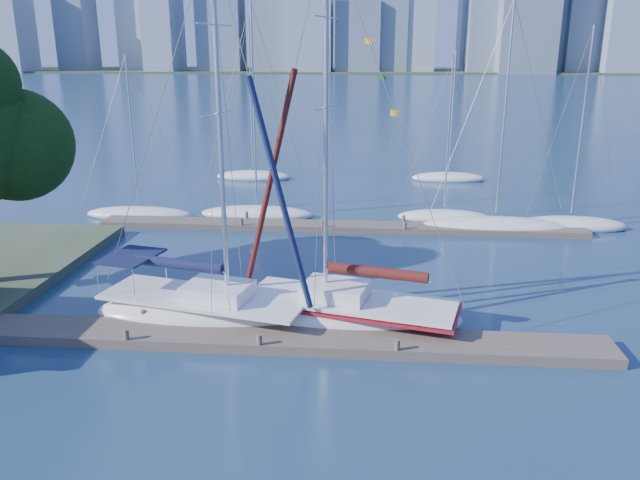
{
  "coord_description": "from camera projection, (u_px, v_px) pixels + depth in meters",
  "views": [
    {
      "loc": [
        3.95,
        -21.29,
        10.73
      ],
      "look_at": [
        1.8,
        4.0,
        2.96
      ],
      "focal_mm": 35.0,
      "sensor_mm": 36.0,
      "label": 1
    }
  ],
  "objects": [
    {
      "name": "bg_boat_0",
      "position": [
        139.0,
        214.0,
        41.58
      ],
      "size": [
        7.45,
        4.45,
        10.78
      ],
      "rotation": [
        0.0,
        0.0,
        0.35
      ],
      "color": "silver",
      "rests_on": "ground"
    },
    {
      "name": "sailboat_navy",
      "position": [
        204.0,
        295.0,
        25.44
      ],
      "size": [
        9.61,
        4.96,
        15.18
      ],
      "rotation": [
        0.0,
        0.0,
        -0.22
      ],
      "color": "silver",
      "rests_on": "ground"
    },
    {
      "name": "bg_boat_3",
      "position": [
        444.0,
        216.0,
        40.96
      ],
      "size": [
        6.31,
        3.47,
        10.74
      ],
      "rotation": [
        0.0,
        0.0,
        -0.27
      ],
      "color": "silver",
      "rests_on": "ground"
    },
    {
      "name": "ground",
      "position": [
        264.0,
        343.0,
        23.75
      ],
      "size": [
        700.0,
        700.0,
        0.0
      ],
      "primitive_type": "plane",
      "color": "#172D4A",
      "rests_on": "ground"
    },
    {
      "name": "near_dock",
      "position": [
        264.0,
        339.0,
        23.69
      ],
      "size": [
        26.0,
        2.0,
        0.4
      ],
      "primitive_type": "cube",
      "color": "#51453B",
      "rests_on": "ground"
    },
    {
      "name": "far_shore",
      "position": [
        367.0,
        71.0,
        328.62
      ],
      "size": [
        800.0,
        100.0,
        1.5
      ],
      "primitive_type": "cube",
      "color": "#38472D",
      "rests_on": "ground"
    },
    {
      "name": "bg_boat_5",
      "position": [
        570.0,
        224.0,
        38.94
      ],
      "size": [
        7.24,
        4.96,
        12.44
      ],
      "rotation": [
        0.0,
        0.0,
        0.43
      ],
      "color": "silver",
      "rests_on": "ground"
    },
    {
      "name": "sailboat_maroon",
      "position": [
        350.0,
        297.0,
        25.14
      ],
      "size": [
        9.56,
        5.05,
        15.52
      ],
      "rotation": [
        0.0,
        0.0,
        -0.24
      ],
      "color": "silver",
      "rests_on": "ground"
    },
    {
      "name": "bg_boat_1",
      "position": [
        257.0,
        213.0,
        41.59
      ],
      "size": [
        7.82,
        5.21,
        13.93
      ],
      "rotation": [
        0.0,
        0.0,
        0.44
      ],
      "color": "silver",
      "rests_on": "ground"
    },
    {
      "name": "bg_boat_6",
      "position": [
        253.0,
        176.0,
        53.89
      ],
      "size": [
        6.76,
        3.61,
        13.39
      ],
      "rotation": [
        0.0,
        0.0,
        0.24
      ],
      "color": "silver",
      "rests_on": "ground"
    },
    {
      "name": "far_dock",
      "position": [
        339.0,
        226.0,
        38.78
      ],
      "size": [
        30.0,
        1.8,
        0.36
      ],
      "primitive_type": "cube",
      "color": "#51453B",
      "rests_on": "ground"
    },
    {
      "name": "bg_boat_4",
      "position": [
        495.0,
        226.0,
        38.49
      ],
      "size": [
        9.36,
        5.12,
        13.9
      ],
      "rotation": [
        0.0,
        0.0,
        0.31
      ],
      "color": "silver",
      "rests_on": "ground"
    },
    {
      "name": "bg_boat_7",
      "position": [
        448.0,
        178.0,
        53.25
      ],
      "size": [
        6.53,
        3.37,
        11.0
      ],
      "rotation": [
        0.0,
        0.0,
        -0.22
      ],
      "color": "silver",
      "rests_on": "ground"
    }
  ]
}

